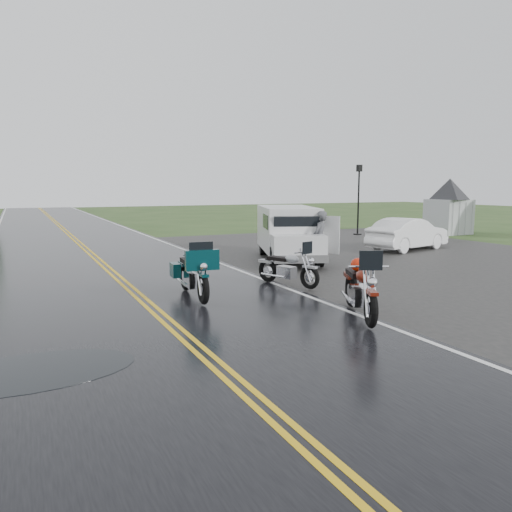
{
  "coord_description": "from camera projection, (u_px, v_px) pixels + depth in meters",
  "views": [
    {
      "loc": [
        -2.63,
        -9.31,
        2.76
      ],
      "look_at": [
        2.8,
        2.0,
        1.0
      ],
      "focal_mm": 35.0,
      "sensor_mm": 36.0,
      "label": 1
    }
  ],
  "objects": [
    {
      "name": "ground",
      "position": [
        172.0,
        327.0,
        9.82
      ],
      "size": [
        120.0,
        120.0,
        0.0
      ],
      "primitive_type": "plane",
      "color": "#2D471E",
      "rests_on": "ground"
    },
    {
      "name": "road",
      "position": [
        97.0,
        260.0,
        18.75
      ],
      "size": [
        8.0,
        100.0,
        0.04
      ],
      "primitive_type": "cube",
      "color": "black",
      "rests_on": "ground"
    },
    {
      "name": "parking_pad",
      "position": [
        416.0,
        259.0,
        18.99
      ],
      "size": [
        14.0,
        24.0,
        0.03
      ],
      "primitive_type": "cube",
      "color": "black",
      "rests_on": "ground"
    },
    {
      "name": "visitor_center",
      "position": [
        449.0,
        192.0,
        28.77
      ],
      "size": [
        16.0,
        10.0,
        4.8
      ],
      "primitive_type": null,
      "color": "#A8AAAD",
      "rests_on": "ground"
    },
    {
      "name": "motorcycle_red",
      "position": [
        371.0,
        294.0,
        9.48
      ],
      "size": [
        1.85,
        2.62,
        1.46
      ],
      "primitive_type": null,
      "rotation": [
        0.0,
        0.0,
        -0.43
      ],
      "color": "#60160B",
      "rests_on": "ground"
    },
    {
      "name": "motorcycle_teal",
      "position": [
        203.0,
        276.0,
        11.37
      ],
      "size": [
        1.08,
        2.52,
        1.45
      ],
      "primitive_type": null,
      "rotation": [
        0.0,
        0.0,
        -0.08
      ],
      "color": "#042D32",
      "rests_on": "ground"
    },
    {
      "name": "motorcycle_silver",
      "position": [
        310.0,
        268.0,
        13.1
      ],
      "size": [
        1.42,
        2.23,
        1.24
      ],
      "primitive_type": null,
      "rotation": [
        0.0,
        0.0,
        0.34
      ],
      "color": "#A3A5AB",
      "rests_on": "ground"
    },
    {
      "name": "van_white",
      "position": [
        274.0,
        238.0,
        16.76
      ],
      "size": [
        3.61,
        5.54,
        2.04
      ],
      "primitive_type": null,
      "rotation": [
        0.0,
        0.0,
        -0.35
      ],
      "color": "silver",
      "rests_on": "ground"
    },
    {
      "name": "person_at_van",
      "position": [
        320.0,
        240.0,
        16.91
      ],
      "size": [
        0.83,
        0.77,
        1.9
      ],
      "primitive_type": "imported",
      "rotation": [
        0.0,
        0.0,
        3.76
      ],
      "color": "#48494D",
      "rests_on": "ground"
    },
    {
      "name": "sedan_white",
      "position": [
        408.0,
        235.0,
        21.54
      ],
      "size": [
        4.4,
        2.43,
        1.38
      ],
      "primitive_type": "imported",
      "rotation": [
        0.0,
        0.0,
        1.82
      ],
      "color": "white",
      "rests_on": "ground"
    },
    {
      "name": "lamp_post_far_right",
      "position": [
        358.0,
        200.0,
        27.97
      ],
      "size": [
        0.34,
        0.34,
        3.99
      ],
      "primitive_type": null,
      "color": "black",
      "rests_on": "ground"
    }
  ]
}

